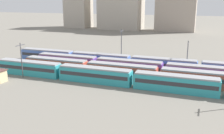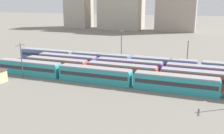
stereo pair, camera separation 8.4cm
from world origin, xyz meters
The scene contains 10 objects.
ground_plane centered at (0.00, 7.80, 0.00)m, with size 600.00×600.00×0.00m, color slate.
train_track_0 centered at (41.80, 0.00, 1.90)m, with size 112.50×3.06×3.75m.
train_track_1 centered at (27.87, 5.20, 1.90)m, with size 74.70×3.06×3.75m.
train_track_2 centered at (28.30, 10.40, 1.90)m, with size 74.70×3.06×3.75m.
train_track_3 centered at (36.69, 15.60, 1.90)m, with size 112.50×3.06×3.75m.
catenary_pole_0 centered at (-5.47, -2.77, 5.02)m, with size 0.24×3.20×8.97m.
catenary_pole_1 centered at (33.25, 18.31, 4.79)m, with size 0.24×3.20×8.53m.
catenary_pole_3 centered at (13.92, 18.74, 6.02)m, with size 0.24×3.20×10.92m.
distant_building_0 centered at (-51.60, 117.60, 16.46)m, with size 16.81×15.48×32.92m, color #B2A899.
distant_building_1 centered at (-18.62, 117.60, 16.32)m, with size 28.40×20.19×32.64m, color #B2A899.
Camera 1 is at (37.59, -53.85, 19.03)m, focal length 41.07 mm.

